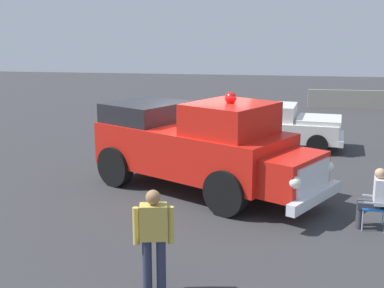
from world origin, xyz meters
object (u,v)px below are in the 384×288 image
object	(u,v)px
spectator_standing	(154,234)
lawn_chair_near_truck	(381,201)
classic_hot_rod	(277,125)
lawn_chair_by_car	(202,140)
lawn_chair_spare	(249,139)
vintage_fire_truck	(199,145)
spectator_seated	(374,196)

from	to	relation	value
spectator_standing	lawn_chair_near_truck	bearing A→B (deg)	39.11
classic_hot_rod	lawn_chair_by_car	xyz separation A→B (m)	(-2.31, -1.94, -0.16)
lawn_chair_by_car	lawn_chair_spare	world-z (taller)	same
classic_hot_rod	lawn_chair_by_car	world-z (taller)	classic_hot_rod
lawn_chair_near_truck	lawn_chair_by_car	bearing A→B (deg)	130.08
vintage_fire_truck	lawn_chair_spare	xyz separation A→B (m)	(1.07, 3.61, -0.61)
classic_hot_rod	spectator_seated	bearing A→B (deg)	-74.64
classic_hot_rod	spectator_standing	distance (m)	10.61
spectator_seated	spectator_standing	bearing A→B (deg)	-139.85
lawn_chair_spare	lawn_chair_near_truck	bearing A→B (deg)	-61.94
lawn_chair_spare	lawn_chair_by_car	bearing A→B (deg)	-169.12
classic_hot_rod	spectator_seated	xyz separation A→B (m)	(1.97, -7.17, -0.05)
lawn_chair_by_car	spectator_seated	bearing A→B (deg)	-50.70
classic_hot_rod	lawn_chair_near_truck	size ratio (longest dim) A/B	4.46
lawn_chair_by_car	lawn_chair_spare	xyz separation A→B (m)	(1.47, 0.28, 0.00)
classic_hot_rod	lawn_chair_spare	bearing A→B (deg)	-116.98
vintage_fire_truck	classic_hot_rod	xyz separation A→B (m)	(1.92, 5.27, -0.45)
lawn_chair_near_truck	lawn_chair_spare	world-z (taller)	same
vintage_fire_truck	lawn_chair_spare	size ratio (longest dim) A/B	6.12
classic_hot_rod	lawn_chair_spare	world-z (taller)	classic_hot_rod
lawn_chair_near_truck	lawn_chair_spare	size ratio (longest dim) A/B	1.00
vintage_fire_truck	lawn_chair_by_car	distance (m)	3.41
lawn_chair_by_car	lawn_chair_spare	size ratio (longest dim) A/B	1.00
lawn_chair_near_truck	lawn_chair_spare	bearing A→B (deg)	118.06
vintage_fire_truck	lawn_chair_near_truck	world-z (taller)	vintage_fire_truck
lawn_chair_by_car	classic_hot_rod	bearing A→B (deg)	40.01
vintage_fire_truck	lawn_chair_near_truck	distance (m)	4.49
lawn_chair_near_truck	lawn_chair_spare	xyz separation A→B (m)	(-2.94, 5.52, 0.00)
lawn_chair_by_car	vintage_fire_truck	bearing A→B (deg)	-83.26
vintage_fire_truck	classic_hot_rod	size ratio (longest dim) A/B	1.37
vintage_fire_truck	lawn_chair_spare	bearing A→B (deg)	73.46
lawn_chair_near_truck	spectator_seated	bearing A→B (deg)	174.51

